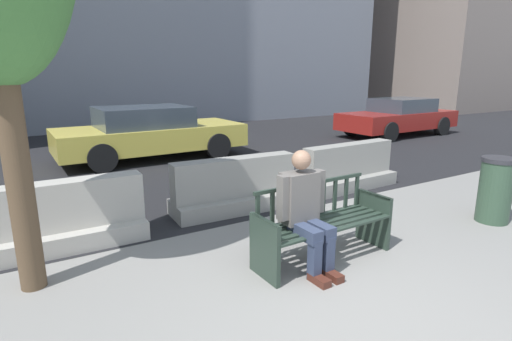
{
  "coord_description": "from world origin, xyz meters",
  "views": [
    {
      "loc": [
        -2.32,
        -2.07,
        2.1
      ],
      "look_at": [
        0.56,
        2.67,
        0.75
      ],
      "focal_mm": 28.0,
      "sensor_mm": 36.0,
      "label": 1
    }
  ],
  "objects_px": {
    "street_bench": "(323,226)",
    "seated_person": "(305,208)",
    "jersey_barrier_right": "(348,170)",
    "trash_bin": "(495,190)",
    "jersey_barrier_centre": "(235,189)",
    "jersey_barrier_left": "(60,221)",
    "car_sedan_far": "(399,117)",
    "car_taxi_near": "(150,133)"
  },
  "relations": [
    {
      "from": "jersey_barrier_centre",
      "to": "car_taxi_near",
      "type": "distance_m",
      "value": 4.6
    },
    {
      "from": "jersey_barrier_right",
      "to": "car_taxi_near",
      "type": "distance_m",
      "value": 5.16
    },
    {
      "from": "jersey_barrier_left",
      "to": "car_taxi_near",
      "type": "xyz_separation_m",
      "value": [
        2.55,
        4.7,
        0.32
      ]
    },
    {
      "from": "jersey_barrier_centre",
      "to": "car_sedan_far",
      "type": "height_order",
      "value": "car_sedan_far"
    },
    {
      "from": "jersey_barrier_centre",
      "to": "jersey_barrier_right",
      "type": "relative_size",
      "value": 1.0
    },
    {
      "from": "jersey_barrier_right",
      "to": "car_taxi_near",
      "type": "xyz_separation_m",
      "value": [
        -2.36,
        4.58,
        0.32
      ]
    },
    {
      "from": "seated_person",
      "to": "jersey_barrier_left",
      "type": "relative_size",
      "value": 0.65
    },
    {
      "from": "car_taxi_near",
      "to": "car_sedan_far",
      "type": "height_order",
      "value": "car_taxi_near"
    },
    {
      "from": "jersey_barrier_centre",
      "to": "jersey_barrier_right",
      "type": "bearing_deg",
      "value": 0.31
    },
    {
      "from": "jersey_barrier_left",
      "to": "street_bench",
      "type": "bearing_deg",
      "value": -36.89
    },
    {
      "from": "jersey_barrier_centre",
      "to": "trash_bin",
      "type": "distance_m",
      "value": 3.8
    },
    {
      "from": "seated_person",
      "to": "car_sedan_far",
      "type": "distance_m",
      "value": 10.73
    },
    {
      "from": "street_bench",
      "to": "car_taxi_near",
      "type": "distance_m",
      "value": 6.62
    },
    {
      "from": "car_sedan_far",
      "to": "trash_bin",
      "type": "xyz_separation_m",
      "value": [
        -5.63,
        -6.36,
        -0.16
      ]
    },
    {
      "from": "seated_person",
      "to": "jersey_barrier_centre",
      "type": "distance_m",
      "value": 2.13
    },
    {
      "from": "car_sedan_far",
      "to": "jersey_barrier_right",
      "type": "bearing_deg",
      "value": -147.31
    },
    {
      "from": "seated_person",
      "to": "car_taxi_near",
      "type": "relative_size",
      "value": 0.29
    },
    {
      "from": "jersey_barrier_centre",
      "to": "car_taxi_near",
      "type": "bearing_deg",
      "value": 89.37
    },
    {
      "from": "jersey_barrier_centre",
      "to": "street_bench",
      "type": "bearing_deg",
      "value": -88.67
    },
    {
      "from": "street_bench",
      "to": "car_taxi_near",
      "type": "bearing_deg",
      "value": 89.97
    },
    {
      "from": "street_bench",
      "to": "trash_bin",
      "type": "xyz_separation_m",
      "value": [
        2.91,
        -0.36,
        0.08
      ]
    },
    {
      "from": "jersey_barrier_centre",
      "to": "trash_bin",
      "type": "height_order",
      "value": "trash_bin"
    },
    {
      "from": "seated_person",
      "to": "car_taxi_near",
      "type": "distance_m",
      "value": 6.69
    },
    {
      "from": "street_bench",
      "to": "seated_person",
      "type": "bearing_deg",
      "value": -168.78
    },
    {
      "from": "street_bench",
      "to": "jersey_barrier_right",
      "type": "height_order",
      "value": "street_bench"
    },
    {
      "from": "jersey_barrier_centre",
      "to": "jersey_barrier_left",
      "type": "height_order",
      "value": "same"
    },
    {
      "from": "car_taxi_near",
      "to": "car_sedan_far",
      "type": "bearing_deg",
      "value": -4.14
    },
    {
      "from": "jersey_barrier_left",
      "to": "car_sedan_far",
      "type": "relative_size",
      "value": 0.45
    },
    {
      "from": "car_sedan_far",
      "to": "trash_bin",
      "type": "distance_m",
      "value": 8.49
    },
    {
      "from": "jersey_barrier_right",
      "to": "trash_bin",
      "type": "relative_size",
      "value": 2.14
    },
    {
      "from": "jersey_barrier_left",
      "to": "car_sedan_far",
      "type": "bearing_deg",
      "value": 20.24
    },
    {
      "from": "jersey_barrier_centre",
      "to": "jersey_barrier_right",
      "type": "distance_m",
      "value": 2.41
    },
    {
      "from": "jersey_barrier_centre",
      "to": "jersey_barrier_left",
      "type": "xyz_separation_m",
      "value": [
        -2.5,
        -0.11,
        0.0
      ]
    },
    {
      "from": "street_bench",
      "to": "jersey_barrier_left",
      "type": "xyz_separation_m",
      "value": [
        -2.55,
        1.91,
        -0.06
      ]
    },
    {
      "from": "jersey_barrier_centre",
      "to": "car_sedan_far",
      "type": "distance_m",
      "value": 9.47
    },
    {
      "from": "seated_person",
      "to": "trash_bin",
      "type": "xyz_separation_m",
      "value": [
        3.23,
        -0.3,
        -0.21
      ]
    },
    {
      "from": "jersey_barrier_centre",
      "to": "jersey_barrier_right",
      "type": "xyz_separation_m",
      "value": [
        2.41,
        0.01,
        0.0
      ]
    },
    {
      "from": "seated_person",
      "to": "jersey_barrier_centre",
      "type": "relative_size",
      "value": 0.65
    },
    {
      "from": "jersey_barrier_right",
      "to": "car_taxi_near",
      "type": "height_order",
      "value": "car_taxi_near"
    },
    {
      "from": "jersey_barrier_centre",
      "to": "car_taxi_near",
      "type": "height_order",
      "value": "car_taxi_near"
    },
    {
      "from": "jersey_barrier_right",
      "to": "trash_bin",
      "type": "bearing_deg",
      "value": -77.24
    },
    {
      "from": "jersey_barrier_left",
      "to": "jersey_barrier_right",
      "type": "xyz_separation_m",
      "value": [
        4.91,
        0.13,
        0.0
      ]
    }
  ]
}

